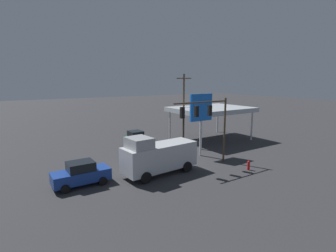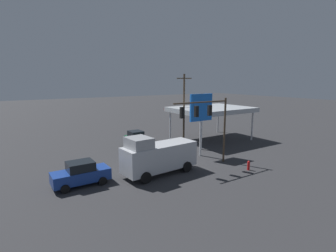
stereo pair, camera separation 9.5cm
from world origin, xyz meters
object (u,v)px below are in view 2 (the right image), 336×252
object	(u,v)px
hatchback_crossing	(137,139)
fire_hydrant	(249,165)
traffic_signal_assembly	(207,117)
delivery_truck	(158,156)
sedan_far	(81,174)
utility_pole	(184,105)
price_sign	(201,110)

from	to	relation	value
hatchback_crossing	fire_hydrant	distance (m)	14.22
traffic_signal_assembly	delivery_truck	world-z (taller)	traffic_signal_assembly
traffic_signal_assembly	sedan_far	xyz separation A→B (m)	(11.49, -1.73, -3.86)
hatchback_crossing	utility_pole	bearing A→B (deg)	90.64
traffic_signal_assembly	price_sign	distance (m)	3.38
traffic_signal_assembly	price_sign	world-z (taller)	price_sign
traffic_signal_assembly	utility_pole	xyz separation A→B (m)	(-4.97, -10.39, -0.02)
fire_hydrant	hatchback_crossing	bearing A→B (deg)	-69.92
utility_pole	delivery_truck	size ratio (longest dim) A/B	1.30
price_sign	fire_hydrant	bearing A→B (deg)	96.91
price_sign	fire_hydrant	xyz separation A→B (m)	(-0.73, 6.06, -4.59)
utility_pole	delivery_truck	bearing A→B (deg)	44.37
utility_pole	fire_hydrant	world-z (taller)	utility_pole
sedan_far	hatchback_crossing	bearing A→B (deg)	-137.32
traffic_signal_assembly	sedan_far	distance (m)	12.25
price_sign	fire_hydrant	distance (m)	7.64
utility_pole	price_sign	world-z (taller)	utility_pole
sedan_far	price_sign	bearing A→B (deg)	-175.26
hatchback_crossing	traffic_signal_assembly	bearing A→B (deg)	12.52
price_sign	traffic_signal_assembly	bearing A→B (deg)	59.41
traffic_signal_assembly	delivery_truck	size ratio (longest dim) A/B	0.94
traffic_signal_assembly	fire_hydrant	bearing A→B (deg)	127.81
sedan_far	delivery_truck	xyz separation A→B (m)	(-6.38, 1.21, 0.74)
price_sign	sedan_far	distance (m)	13.88
utility_pole	delivery_truck	world-z (taller)	utility_pole
hatchback_crossing	fire_hydrant	world-z (taller)	hatchback_crossing
utility_pole	delivery_truck	distance (m)	14.44
traffic_signal_assembly	sedan_far	bearing A→B (deg)	-8.55
utility_pole	hatchback_crossing	bearing A→B (deg)	1.53
sedan_far	delivery_truck	bearing A→B (deg)	168.96
price_sign	fire_hydrant	world-z (taller)	price_sign
price_sign	sedan_far	bearing A→B (deg)	5.08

